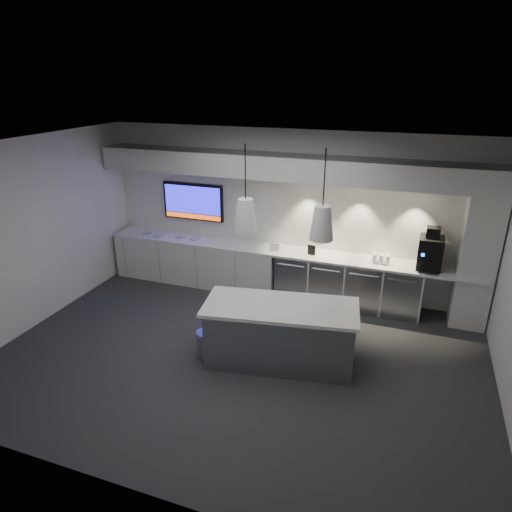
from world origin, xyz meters
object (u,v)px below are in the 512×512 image
at_px(wall_tv, 193,202).
at_px(bin, 206,344).
at_px(coffee_machine, 430,251).
at_px(island, 280,334).

height_order(wall_tv, bin, wall_tv).
bearing_deg(bin, coffee_machine, 38.17).
relative_size(island, coffee_machine, 3.23).
bearing_deg(island, bin, -177.18).
distance_m(island, bin, 1.11).
bearing_deg(wall_tv, coffee_machine, -3.21).
xyz_separation_m(wall_tv, coffee_machine, (4.40, -0.25, -0.37)).
bearing_deg(wall_tv, island, -43.19).
height_order(bin, coffee_machine, coffee_machine).
height_order(wall_tv, island, wall_tv).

